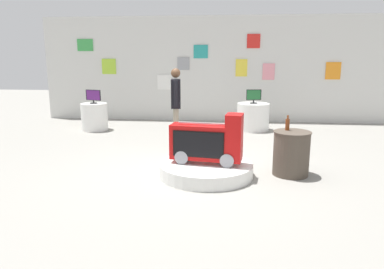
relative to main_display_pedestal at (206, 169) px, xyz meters
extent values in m
plane|color=gray|center=(-0.18, 0.33, -0.11)|extent=(30.00, 30.00, 0.00)
cube|color=silver|center=(-0.18, 5.47, 1.51)|extent=(10.78, 0.10, 3.25)
cube|color=red|center=(1.09, 5.40, 2.37)|extent=(0.39, 0.02, 0.42)
cube|color=gray|center=(-1.06, 5.40, 1.69)|extent=(0.38, 0.02, 0.39)
cube|color=teal|center=(-0.52, 5.40, 2.06)|extent=(0.44, 0.02, 0.40)
cube|color=yellow|center=(0.75, 5.40, 1.57)|extent=(0.35, 0.02, 0.53)
cube|color=pink|center=(1.58, 5.40, 1.45)|extent=(0.36, 0.02, 0.49)
cube|color=green|center=(-4.21, 5.40, 2.27)|extent=(0.51, 0.02, 0.37)
cube|color=orange|center=(3.50, 5.40, 1.49)|extent=(0.44, 0.02, 0.52)
cube|color=white|center=(-1.67, 5.40, 1.11)|extent=(0.45, 0.02, 0.47)
cube|color=#9ECC33|center=(-3.47, 5.40, 1.60)|extent=(0.45, 0.02, 0.48)
cylinder|color=white|center=(0.00, 0.00, 0.00)|extent=(1.61, 1.61, 0.22)
cylinder|color=gray|center=(-0.38, 0.06, 0.23)|extent=(0.29, 0.44, 0.23)
cylinder|color=gray|center=(0.38, -0.06, 0.23)|extent=(0.29, 0.44, 0.23)
cube|color=#B70F0F|center=(0.00, 0.00, 0.48)|extent=(1.25, 0.53, 0.59)
cube|color=#B70F0F|center=(0.47, -0.07, 0.88)|extent=(0.32, 0.39, 0.21)
cube|color=black|center=(-0.12, -0.17, 0.48)|extent=(0.86, 0.14, 0.44)
cube|color=black|center=(-0.12, -0.17, 0.48)|extent=(0.82, 0.14, 0.40)
cube|color=#B2B2B7|center=(0.00, 0.00, 0.80)|extent=(0.96, 0.17, 0.02)
cylinder|color=white|center=(-3.35, 3.61, 0.26)|extent=(0.72, 0.72, 0.75)
cylinder|color=black|center=(-3.35, 3.61, 0.65)|extent=(0.20, 0.20, 0.02)
cylinder|color=black|center=(-3.35, 3.61, 0.69)|extent=(0.04, 0.04, 0.07)
cube|color=black|center=(-3.35, 3.61, 0.87)|extent=(0.46, 0.18, 0.29)
cube|color=#561E6B|center=(-3.34, 3.59, 0.87)|extent=(0.42, 0.14, 0.26)
cylinder|color=white|center=(1.06, 4.07, 0.26)|extent=(0.89, 0.89, 0.75)
cylinder|color=black|center=(1.06, 4.07, 0.65)|extent=(0.19, 0.19, 0.02)
cylinder|color=black|center=(1.06, 4.07, 0.70)|extent=(0.04, 0.04, 0.07)
cube|color=black|center=(1.06, 4.07, 0.88)|extent=(0.41, 0.10, 0.29)
cube|color=#1E5B2D|center=(1.06, 4.05, 0.88)|extent=(0.38, 0.08, 0.26)
cylinder|color=#4C4238|center=(1.46, 0.19, 0.27)|extent=(0.61, 0.61, 0.77)
cylinder|color=#4C4238|center=(1.46, 0.19, 0.65)|extent=(0.64, 0.64, 0.02)
cylinder|color=brown|center=(1.39, 0.30, 0.75)|extent=(0.07, 0.07, 0.19)
cylinder|color=brown|center=(1.39, 0.30, 0.88)|extent=(0.03, 0.03, 0.07)
cylinder|color=gray|center=(-0.74, 1.56, 0.36)|extent=(0.12, 0.12, 0.94)
cylinder|color=gray|center=(-0.77, 1.75, 0.36)|extent=(0.12, 0.12, 0.94)
cube|color=black|center=(-0.76, 1.65, 1.13)|extent=(0.25, 0.40, 0.61)
sphere|color=brown|center=(-0.76, 1.65, 1.56)|extent=(0.20, 0.20, 0.20)
cylinder|color=black|center=(-0.72, 1.42, 1.16)|extent=(0.08, 0.08, 0.55)
cylinder|color=black|center=(-0.79, 1.89, 1.16)|extent=(0.08, 0.08, 0.55)
camera|label=1|loc=(0.35, -5.87, 1.89)|focal=33.30mm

